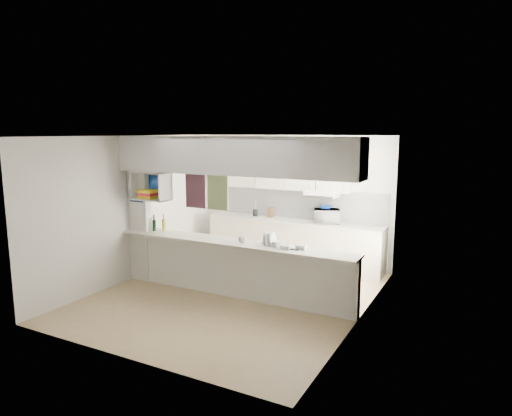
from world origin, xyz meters
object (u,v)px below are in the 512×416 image
Objects in this scene: dish_rack at (272,240)px; microwave at (327,216)px; bowl at (326,208)px; wine_bottles at (159,225)px.

microwave is at bearing 85.89° from dish_rack.
microwave is 2.11m from dish_rack.
bowl is at bearing -29.66° from microwave.
bowl is 2.12m from dish_rack.
bowl is at bearing 86.58° from dish_rack.
bowl reaches higher than dish_rack.
wine_bottles is (-2.42, -2.07, -0.02)m from microwave.
bowl is (-0.03, 0.00, 0.17)m from microwave.
bowl reaches higher than microwave.
microwave is 2.02× the size of bowl.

